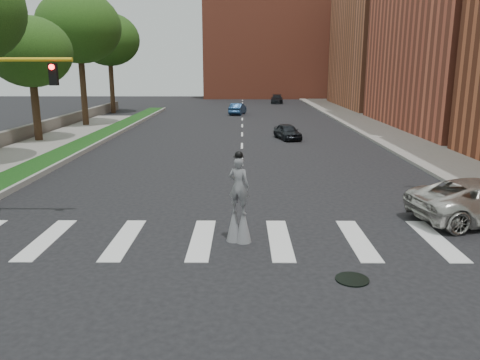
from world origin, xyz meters
TOP-DOWN VIEW (x-y plane):
  - ground_plane at (0.00, 0.00)m, footprint 160.00×160.00m
  - grass_median at (-11.50, 20.00)m, footprint 2.00×60.00m
  - median_curb at (-10.45, 20.00)m, footprint 0.20×60.00m
  - sidewalk_right at (12.50, 25.00)m, footprint 5.00×90.00m
  - stone_wall at (-17.00, 22.00)m, footprint 0.50×56.00m
  - manhole at (3.00, -2.00)m, footprint 0.90×0.90m
  - building_far at (22.00, 54.00)m, footprint 16.00×22.00m
  - building_backdrop at (6.00, 78.00)m, footprint 26.00×14.00m
  - stilt_performer at (-0.06, 0.86)m, footprint 0.82×0.66m
  - car_near at (3.59, 23.22)m, footprint 2.29×3.80m
  - car_mid at (-0.56, 43.36)m, footprint 2.19×4.27m
  - car_far at (5.45, 61.41)m, footprint 2.16×4.67m
  - tree_3 at (-15.43, 21.56)m, footprint 6.00×6.00m
  - tree_4 at (-15.03, 31.32)m, footprint 7.70×7.70m
  - tree_5 at (-16.13, 45.15)m, footprint 7.34×7.34m

SIDE VIEW (x-z plane):
  - ground_plane at x=0.00m, z-range 0.00..0.00m
  - manhole at x=3.00m, z-range 0.00..0.04m
  - sidewalk_right at x=12.50m, z-range 0.00..0.18m
  - grass_median at x=-11.50m, z-range 0.00..0.25m
  - median_curb at x=-10.45m, z-range 0.00..0.28m
  - stone_wall at x=-17.00m, z-range 0.00..1.10m
  - car_near at x=3.59m, z-range 0.00..1.21m
  - car_far at x=5.45m, z-range 0.00..1.32m
  - car_mid at x=-0.56m, z-range 0.00..1.34m
  - stilt_performer at x=-0.06m, z-range -0.28..2.71m
  - tree_3 at x=-15.43m, z-range 2.01..11.20m
  - tree_5 at x=-16.13m, z-range 2.82..14.75m
  - building_backdrop at x=6.00m, z-range 0.00..18.00m
  - tree_4 at x=-15.03m, z-range 2.91..15.33m
  - building_far at x=22.00m, z-range 0.00..20.00m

